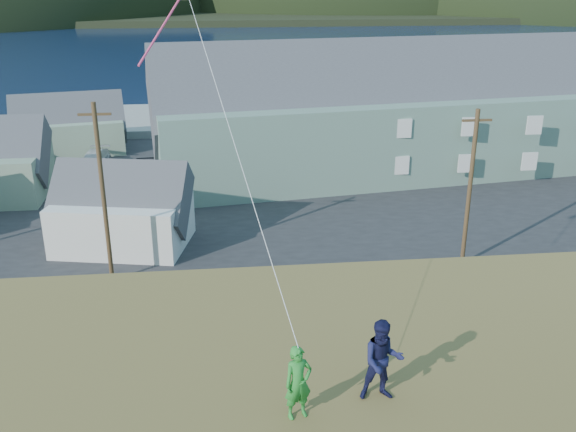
{
  "coord_description": "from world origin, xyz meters",
  "views": [
    {
      "loc": [
        1.74,
        -30.17,
        15.59
      ],
      "look_at": [
        3.69,
        -12.47,
        8.8
      ],
      "focal_mm": 40.0,
      "sensor_mm": 36.0,
      "label": 1
    }
  ],
  "objects_px": {
    "lodge": "(385,113)",
    "shed_palegreen_far": "(69,126)",
    "wharf": "(147,120)",
    "kite_flyer_navy": "(383,361)",
    "shed_white": "(122,209)",
    "kite_flyer_green": "(298,383)"
  },
  "relations": [
    {
      "from": "lodge",
      "to": "shed_white",
      "type": "bearing_deg",
      "value": -153.1
    },
    {
      "from": "kite_flyer_navy",
      "to": "shed_white",
      "type": "bearing_deg",
      "value": 111.99
    },
    {
      "from": "kite_flyer_green",
      "to": "wharf",
      "type": "bearing_deg",
      "value": 81.58
    },
    {
      "from": "lodge",
      "to": "kite_flyer_green",
      "type": "xyz_separation_m",
      "value": [
        -12.02,
        -39.41,
        2.99
      ]
    },
    {
      "from": "shed_palegreen_far",
      "to": "kite_flyer_green",
      "type": "height_order",
      "value": "kite_flyer_green"
    },
    {
      "from": "wharf",
      "to": "kite_flyer_green",
      "type": "bearing_deg",
      "value": -81.31
    },
    {
      "from": "wharf",
      "to": "shed_palegreen_far",
      "type": "bearing_deg",
      "value": -117.34
    },
    {
      "from": "shed_white",
      "to": "kite_flyer_navy",
      "type": "relative_size",
      "value": 4.86
    },
    {
      "from": "kite_flyer_navy",
      "to": "wharf",
      "type": "bearing_deg",
      "value": 102.83
    },
    {
      "from": "kite_flyer_navy",
      "to": "lodge",
      "type": "bearing_deg",
      "value": 77.72
    },
    {
      "from": "wharf",
      "to": "kite_flyer_navy",
      "type": "relative_size",
      "value": 14.29
    },
    {
      "from": "wharf",
      "to": "shed_white",
      "type": "relative_size",
      "value": 2.94
    },
    {
      "from": "shed_palegreen_far",
      "to": "kite_flyer_green",
      "type": "relative_size",
      "value": 6.77
    },
    {
      "from": "lodge",
      "to": "shed_palegreen_far",
      "type": "bearing_deg",
      "value": 153.47
    },
    {
      "from": "lodge",
      "to": "shed_palegreen_far",
      "type": "xyz_separation_m",
      "value": [
        -26.9,
        9.01,
        -2.46
      ]
    },
    {
      "from": "shed_white",
      "to": "kite_flyer_navy",
      "type": "bearing_deg",
      "value": -58.58
    },
    {
      "from": "wharf",
      "to": "shed_white",
      "type": "bearing_deg",
      "value": -86.91
    },
    {
      "from": "shed_white",
      "to": "shed_palegreen_far",
      "type": "distance_m",
      "value": 23.73
    },
    {
      "from": "lodge",
      "to": "kite_flyer_green",
      "type": "bearing_deg",
      "value": -114.97
    },
    {
      "from": "wharf",
      "to": "lodge",
      "type": "distance_m",
      "value": 29.57
    },
    {
      "from": "shed_white",
      "to": "shed_palegreen_far",
      "type": "relative_size",
      "value": 0.82
    },
    {
      "from": "shed_palegreen_far",
      "to": "kite_flyer_navy",
      "type": "relative_size",
      "value": 5.9
    }
  ]
}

